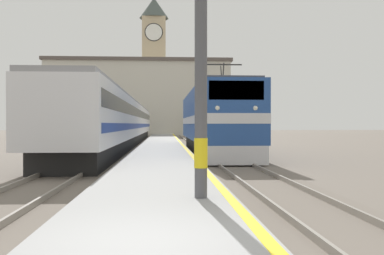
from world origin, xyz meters
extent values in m
plane|color=#70665B|center=(0.00, 30.00, 0.00)|extent=(200.00, 200.00, 0.00)
cube|color=#999999|center=(0.00, 25.00, 0.16)|extent=(3.24, 140.00, 0.33)
cube|color=yellow|center=(1.47, 25.00, 0.33)|extent=(0.20, 140.00, 0.00)
cube|color=#70665B|center=(3.17, 25.00, 0.01)|extent=(2.83, 140.00, 0.02)
cube|color=gray|center=(2.45, 25.00, 0.09)|extent=(0.07, 140.00, 0.14)
cube|color=gray|center=(3.88, 25.00, 0.09)|extent=(0.07, 140.00, 0.14)
cube|color=#70665B|center=(-3.36, 25.00, 0.01)|extent=(2.83, 140.00, 0.02)
cube|color=gray|center=(-4.07, 25.00, 0.09)|extent=(0.07, 140.00, 0.14)
cube|color=gray|center=(-2.64, 25.00, 0.09)|extent=(0.07, 140.00, 0.14)
cube|color=black|center=(3.17, 22.08, 0.45)|extent=(2.46, 16.81, 0.90)
cube|color=#23478C|center=(3.17, 22.08, 2.33)|extent=(2.90, 18.27, 2.87)
cube|color=silver|center=(3.17, 22.08, 2.05)|extent=(2.92, 18.29, 0.44)
cube|color=silver|center=(3.17, 13.09, 0.50)|extent=(2.75, 0.30, 0.81)
cube|color=black|center=(3.17, 13.00, 3.22)|extent=(2.32, 0.12, 0.80)
sphere|color=white|center=(2.37, 12.96, 2.48)|extent=(0.20, 0.20, 0.20)
sphere|color=white|center=(3.96, 12.96, 2.48)|extent=(0.20, 0.20, 0.20)
cube|color=#4C4C51|center=(3.17, 22.08, 3.83)|extent=(2.61, 17.36, 0.12)
cylinder|color=#333333|center=(3.17, 17.16, 4.39)|extent=(0.06, 0.63, 1.03)
cylinder|color=#333333|center=(3.17, 17.86, 4.39)|extent=(0.06, 0.63, 1.03)
cube|color=#262626|center=(3.17, 17.51, 4.89)|extent=(2.03, 0.08, 0.06)
cube|color=black|center=(-3.36, 33.58, 0.45)|extent=(2.46, 47.47, 0.90)
cube|color=silver|center=(-3.36, 33.58, 2.18)|extent=(2.90, 49.44, 2.57)
cube|color=black|center=(-3.36, 33.58, 2.70)|extent=(2.92, 48.46, 0.64)
cube|color=navy|center=(-3.36, 33.58, 1.67)|extent=(2.92, 48.46, 0.36)
cube|color=gray|center=(-3.36, 33.58, 3.57)|extent=(2.67, 49.44, 0.20)
cylinder|color=yellow|center=(0.90, 3.40, 1.23)|extent=(0.27, 0.27, 0.60)
cube|color=tan|center=(-1.70, 77.45, 10.65)|extent=(4.24, 4.24, 21.30)
cylinder|color=black|center=(-1.70, 75.30, 18.33)|extent=(3.27, 0.06, 3.27)
cylinder|color=white|center=(-1.70, 75.27, 18.33)|extent=(2.97, 0.10, 2.97)
cone|color=#47514C|center=(-1.70, 77.45, 23.21)|extent=(5.30, 5.30, 3.82)
cube|color=beige|center=(-3.83, 64.89, 5.68)|extent=(28.12, 6.01, 11.36)
cube|color=#564C47|center=(-3.83, 64.89, 11.61)|extent=(28.72, 6.61, 0.50)
camera|label=1|loc=(0.16, -5.57, 1.81)|focal=42.00mm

